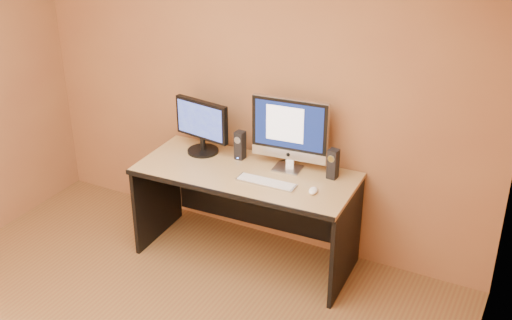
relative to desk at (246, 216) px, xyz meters
The scene contains 10 objects.
walls 1.83m from the desk, 94.96° to the right, with size 4.00×4.00×2.60m, color #90623A, non-canonical shape.
desk is the anchor object (origin of this frame).
imac 0.76m from the desk, 35.25° to the left, with size 0.61×0.22×0.58m, color #B2B3B7, non-canonical shape.
second_monitor 0.79m from the desk, 162.04° to the left, with size 0.51×0.26×0.45m, color black, non-canonical shape.
speaker_left 0.56m from the desk, 128.24° to the left, with size 0.07×0.08×0.23m, color black, non-canonical shape.
speaker_right 0.84m from the desk, 18.56° to the left, with size 0.07×0.08×0.23m, color black, non-canonical shape.
keyboard 0.47m from the desk, 23.16° to the right, with size 0.46×0.12×0.02m, color #B5B6BA.
mouse 0.73m from the desk, ahead, with size 0.06×0.11×0.04m, color white.
cable_a 0.58m from the desk, 51.23° to the left, with size 0.01×0.01×0.23m, color black.
cable_b 0.57m from the desk, 59.63° to the left, with size 0.01×0.01×0.19m, color black.
Camera 1 is at (2.22, -2.28, 3.03)m, focal length 45.00 mm.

